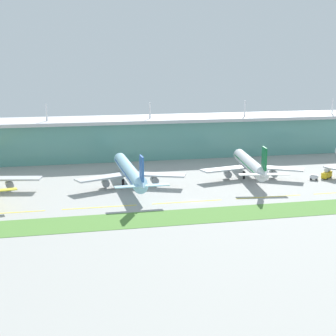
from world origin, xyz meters
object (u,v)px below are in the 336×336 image
Objects in this scene: baggage_cart at (314,177)px; fuel_truck at (327,173)px; airliner_near_middle at (130,172)px; airliner_far_middle at (250,165)px.

fuel_truck reaches higher than baggage_cart.
airliner_far_middle is at bearing 3.10° from airliner_near_middle.
airliner_far_middle is at bearing 167.13° from fuel_truck.
baggage_cart is (27.46, -10.10, -5.18)m from airliner_far_middle.
airliner_near_middle is at bearing 175.28° from baggage_cart.
baggage_cart is at bearing -164.89° from fuel_truck.
airliner_near_middle reaches higher than baggage_cart.
airliner_near_middle and airliner_far_middle have the same top height.
airliner_far_middle reaches higher than fuel_truck.
fuel_truck is at bearing -12.87° from airliner_far_middle.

